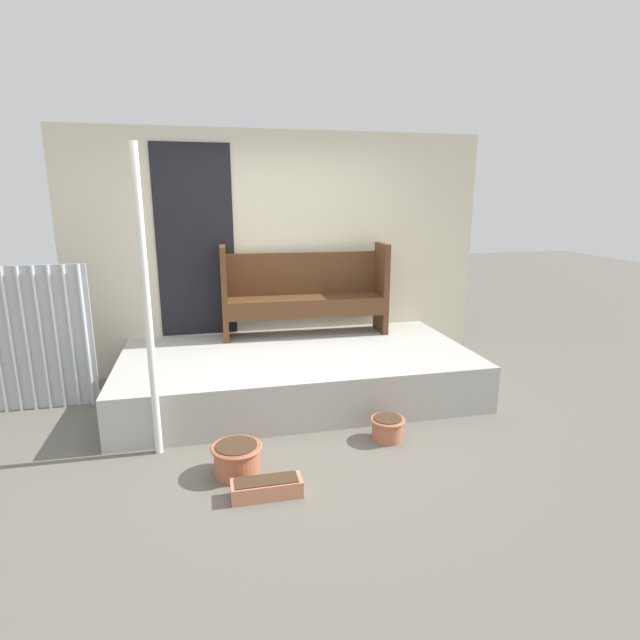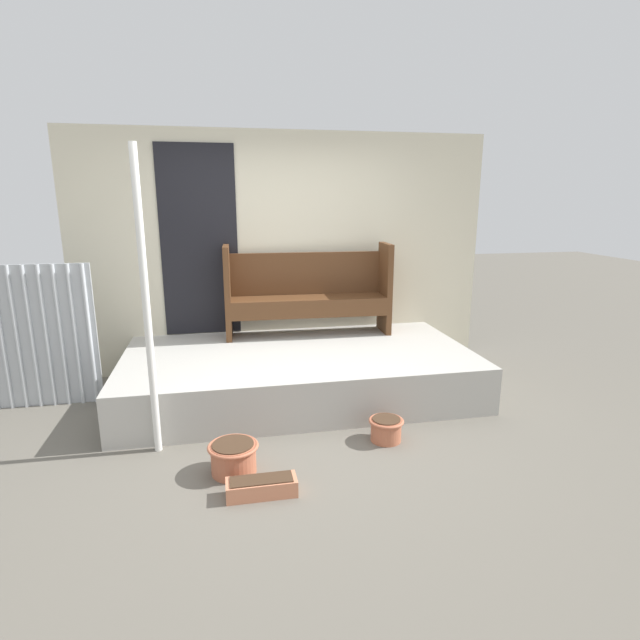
{
  "view_description": "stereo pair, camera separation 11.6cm",
  "coord_description": "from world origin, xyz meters",
  "px_view_note": "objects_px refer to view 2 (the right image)",
  "views": [
    {
      "loc": [
        -0.67,
        -3.72,
        1.91
      ],
      "look_at": [
        0.25,
        0.3,
        0.89
      ],
      "focal_mm": 28.0,
      "sensor_mm": 36.0,
      "label": 1
    },
    {
      "loc": [
        -0.56,
        -3.75,
        1.91
      ],
      "look_at": [
        0.25,
        0.3,
        0.89
      ],
      "focal_mm": 28.0,
      "sensor_mm": 36.0,
      "label": 2
    }
  ],
  "objects_px": {
    "flower_pot_left": "(234,457)",
    "planter_box_rect": "(262,487)",
    "support_post": "(146,307)",
    "flower_pot_middle": "(386,428)",
    "bench": "(308,289)"
  },
  "relations": [
    {
      "from": "bench",
      "to": "flower_pot_left",
      "type": "bearing_deg",
      "value": -111.81
    },
    {
      "from": "bench",
      "to": "planter_box_rect",
      "type": "distance_m",
      "value": 2.59
    },
    {
      "from": "flower_pot_left",
      "to": "planter_box_rect",
      "type": "distance_m",
      "value": 0.37
    },
    {
      "from": "planter_box_rect",
      "to": "support_post",
      "type": "bearing_deg",
      "value": 133.98
    },
    {
      "from": "flower_pot_left",
      "to": "flower_pot_middle",
      "type": "relative_size",
      "value": 1.28
    },
    {
      "from": "bench",
      "to": "flower_pot_middle",
      "type": "bearing_deg",
      "value": -77.31
    },
    {
      "from": "support_post",
      "to": "flower_pot_middle",
      "type": "height_order",
      "value": "support_post"
    },
    {
      "from": "support_post",
      "to": "flower_pot_middle",
      "type": "relative_size",
      "value": 8.03
    },
    {
      "from": "support_post",
      "to": "bench",
      "type": "relative_size",
      "value": 1.27
    },
    {
      "from": "flower_pot_left",
      "to": "support_post",
      "type": "bearing_deg",
      "value": 142.03
    },
    {
      "from": "support_post",
      "to": "planter_box_rect",
      "type": "xyz_separation_m",
      "value": [
        0.74,
        -0.76,
        -1.08
      ]
    },
    {
      "from": "flower_pot_middle",
      "to": "planter_box_rect",
      "type": "bearing_deg",
      "value": -151.54
    },
    {
      "from": "support_post",
      "to": "flower_pot_middle",
      "type": "xyz_separation_m",
      "value": [
        1.78,
        -0.2,
        -1.03
      ]
    },
    {
      "from": "flower_pot_left",
      "to": "planter_box_rect",
      "type": "height_order",
      "value": "flower_pot_left"
    },
    {
      "from": "flower_pot_left",
      "to": "planter_box_rect",
      "type": "xyz_separation_m",
      "value": [
        0.17,
        -0.32,
        -0.06
      ]
    }
  ]
}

